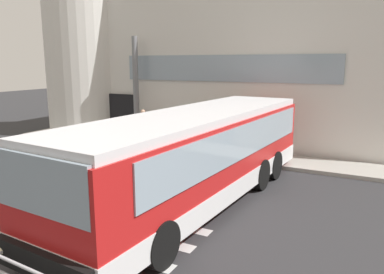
# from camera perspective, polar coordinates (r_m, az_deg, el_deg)

# --- Properties ---
(ground_plane) EXTENTS (80.00, 90.00, 0.02)m
(ground_plane) POSITION_cam_1_polar(r_m,az_deg,el_deg) (13.23, -9.65, -6.72)
(ground_plane) COLOR #2B2B2D
(ground_plane) RESTS_ON ground
(bay_paint_stripes) EXTENTS (4.40, 3.96, 0.01)m
(bay_paint_stripes) POSITION_cam_1_polar(r_m,az_deg,el_deg) (9.05, -15.56, -15.73)
(bay_paint_stripes) COLOR silver
(bay_paint_stripes) RESTS_ON ground
(terminal_building) EXTENTS (18.19, 13.80, 7.96)m
(terminal_building) POSITION_cam_1_polar(r_m,az_deg,el_deg) (23.08, 6.23, 11.08)
(terminal_building) COLOR silver
(terminal_building) RESTS_ON ground
(boarding_curb) EXTENTS (20.39, 2.00, 0.15)m
(boarding_curb) POSITION_cam_1_polar(r_m,az_deg,el_deg) (17.13, -0.05, -2.08)
(boarding_curb) COLOR #9E9B93
(boarding_curb) RESTS_ON ground
(entry_support_column) EXTENTS (0.28, 0.28, 5.18)m
(entry_support_column) POSITION_cam_1_polar(r_m,az_deg,el_deg) (19.03, -8.60, 7.27)
(entry_support_column) COLOR slate
(entry_support_column) RESTS_ON boarding_curb
(bus_main_foreground) EXTENTS (3.73, 11.16, 2.70)m
(bus_main_foreground) POSITION_cam_1_polar(r_m,az_deg,el_deg) (10.74, 0.77, -3.35)
(bus_main_foreground) COLOR red
(bus_main_foreground) RESTS_ON ground
(passenger_near_column) EXTENTS (0.59, 0.26, 1.68)m
(passenger_near_column) POSITION_cam_1_polar(r_m,az_deg,el_deg) (18.29, -7.47, 1.90)
(passenger_near_column) COLOR #4C4233
(passenger_near_column) RESTS_ON boarding_curb
(passenger_by_doorway) EXTENTS (0.56, 0.47, 1.68)m
(passenger_by_doorway) POSITION_cam_1_polar(r_m,az_deg,el_deg) (17.45, -5.79, 1.59)
(passenger_by_doorway) COLOR #1E2338
(passenger_by_doorway) RESTS_ON boarding_curb
(safety_bollard_yellow) EXTENTS (0.18, 0.18, 0.90)m
(safety_bollard_yellow) POSITION_cam_1_polar(r_m,az_deg,el_deg) (15.62, 0.84, -2.00)
(safety_bollard_yellow) COLOR yellow
(safety_bollard_yellow) RESTS_ON ground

